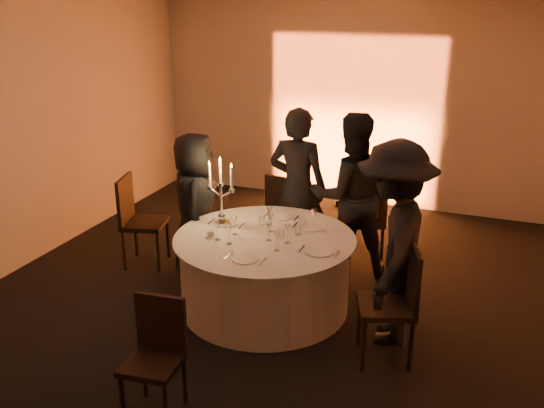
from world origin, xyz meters
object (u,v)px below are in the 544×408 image
(chair_left, at_px, (137,216))
(guest_back_right, at_px, (350,195))
(coffee_cup, at_px, (211,234))
(guest_left, at_px, (196,205))
(chair_right, at_px, (397,297))
(guest_right, at_px, (393,244))
(banquet_table, at_px, (265,272))
(guest_back_left, at_px, (298,188))
(chair_back_left, at_px, (286,209))
(chair_back_right, at_px, (365,217))
(candelabra, at_px, (221,201))
(chair_front, at_px, (156,350))

(chair_left, height_order, guest_back_right, guest_back_right)
(coffee_cup, bearing_deg, guest_left, 128.53)
(chair_right, distance_m, guest_right, 0.49)
(banquet_table, bearing_deg, guest_back_left, 91.91)
(chair_back_left, relative_size, guest_right, 0.53)
(guest_back_left, height_order, guest_back_right, guest_back_left)
(chair_left, xyz_separation_m, chair_back_left, (1.50, 0.92, -0.04))
(guest_back_left, relative_size, guest_back_right, 1.01)
(chair_back_right, bearing_deg, guest_back_right, 48.41)
(guest_back_right, relative_size, candelabra, 2.56)
(coffee_cup, xyz_separation_m, candelabra, (-0.05, 0.36, 0.22))
(candelabra, bearing_deg, chair_right, -17.42)
(chair_left, bearing_deg, chair_back_left, -73.45)
(banquet_table, relative_size, coffee_cup, 16.36)
(chair_front, bearing_deg, guest_right, 43.78)
(banquet_table, xyz_separation_m, guest_back_left, (-0.04, 1.10, 0.55))
(guest_right, relative_size, coffee_cup, 17.11)
(chair_back_right, bearing_deg, candelabra, 21.84)
(banquet_table, height_order, coffee_cup, coffee_cup)
(chair_back_left, relative_size, guest_back_left, 0.54)
(chair_left, relative_size, guest_left, 0.65)
(chair_back_right, height_order, candelabra, candelabra)
(chair_front, distance_m, candelabra, 2.03)
(guest_left, bearing_deg, chair_right, -134.47)
(guest_back_left, distance_m, guest_back_right, 0.62)
(banquet_table, distance_m, chair_right, 1.47)
(banquet_table, xyz_separation_m, guest_left, (-1.00, 0.45, 0.43))
(chair_right, relative_size, guest_right, 0.56)
(guest_back_right, relative_size, guest_right, 0.98)
(banquet_table, xyz_separation_m, candelabra, (-0.55, 0.18, 0.64))
(guest_back_right, bearing_deg, banquet_table, 34.11)
(guest_right, bearing_deg, coffee_cup, -91.57)
(banquet_table, height_order, chair_back_right, chair_back_right)
(chair_left, distance_m, guest_back_right, 2.46)
(chair_left, height_order, chair_front, chair_left)
(guest_left, xyz_separation_m, candelabra, (0.45, -0.27, 0.20))
(chair_back_left, height_order, guest_back_left, guest_back_left)
(guest_right, bearing_deg, chair_back_left, -137.47)
(chair_left, distance_m, candelabra, 1.30)
(candelabra, bearing_deg, banquet_table, -17.71)
(chair_back_left, height_order, guest_left, guest_left)
(chair_back_right, distance_m, guest_right, 1.68)
(chair_back_right, bearing_deg, banquet_table, 40.74)
(chair_back_right, bearing_deg, chair_front, 51.32)
(guest_back_left, bearing_deg, guest_right, 139.47)
(chair_back_left, distance_m, guest_left, 1.18)
(guest_back_right, bearing_deg, chair_back_left, -44.07)
(guest_left, height_order, candelabra, guest_left)
(chair_back_right, relative_size, chair_front, 1.09)
(coffee_cup, height_order, candelabra, candelabra)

